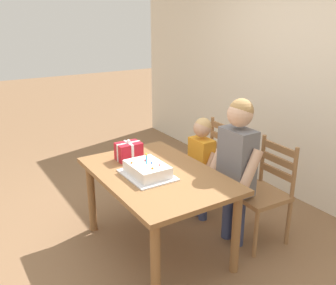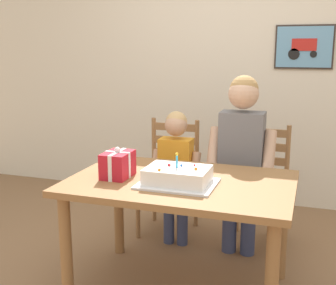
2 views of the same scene
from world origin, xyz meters
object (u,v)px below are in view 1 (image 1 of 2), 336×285
birthday_cake (147,170)px  chair_right (263,192)px  child_older (237,159)px  dining_table (157,184)px  gift_box_red_large (129,151)px  child_younger (201,159)px  chair_left (212,165)px

birthday_cake → chair_right: bearing=69.9°
birthday_cake → child_older: (0.25, 0.73, 0.03)m
dining_table → birthday_cake: (0.01, -0.09, 0.15)m
birthday_cake → gift_box_red_large: birthday_cake is taller
chair_right → child_younger: child_younger is taller
chair_right → birthday_cake: bearing=-110.1°
chair_right → child_older: bearing=-113.2°
birthday_cake → dining_table: bearing=95.8°
gift_box_red_large → child_older: 0.95m
dining_table → gift_box_red_large: (-0.38, -0.06, 0.18)m
child_older → child_younger: size_ratio=1.26×
dining_table → child_older: 0.71m
dining_table → chair_left: chair_left is taller
chair_right → chair_left: bearing=180.0°
child_younger → chair_right: bearing=22.0°
child_older → gift_box_red_large: bearing=-132.9°
gift_box_red_large → birthday_cake: bearing=-4.8°
chair_right → dining_table: bearing=-112.5°
dining_table → child_younger: bearing=110.0°
birthday_cake → chair_right: chair_right is taller
chair_right → child_younger: bearing=-158.0°
child_older → child_younger: 0.52m
gift_box_red_large → dining_table: bearing=8.8°
gift_box_red_large → child_older: child_older is taller
chair_left → child_older: 0.74m
gift_box_red_large → child_younger: (0.15, 0.69, -0.17)m
child_younger → chair_left: bearing=118.3°
gift_box_red_large → chair_right: 1.24m
child_older → chair_right: bearing=66.8°
child_older → chair_left: bearing=158.8°
dining_table → gift_box_red_large: 0.43m
dining_table → chair_right: (0.36, 0.87, -0.16)m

